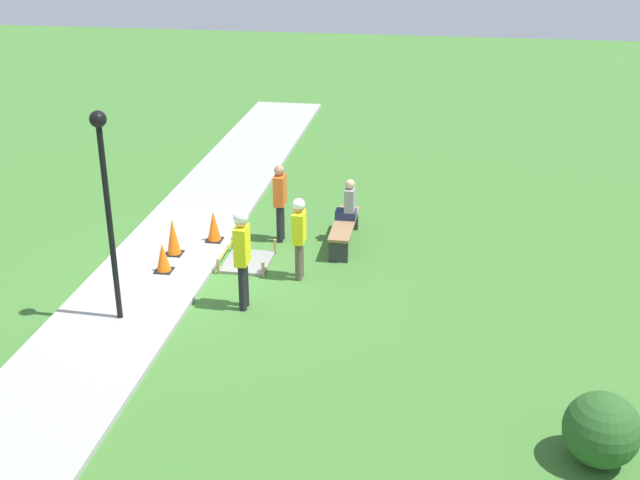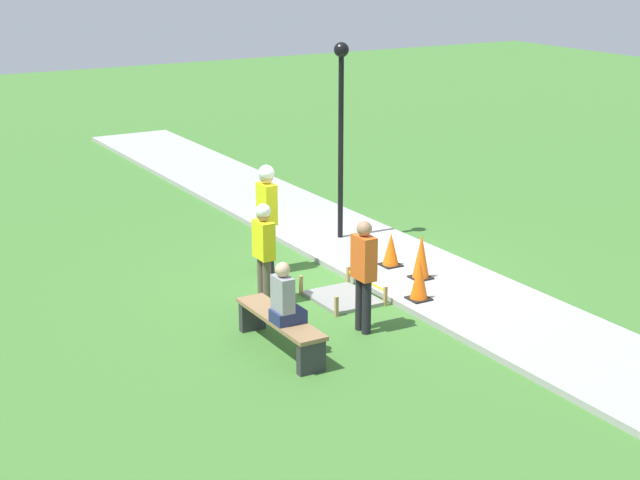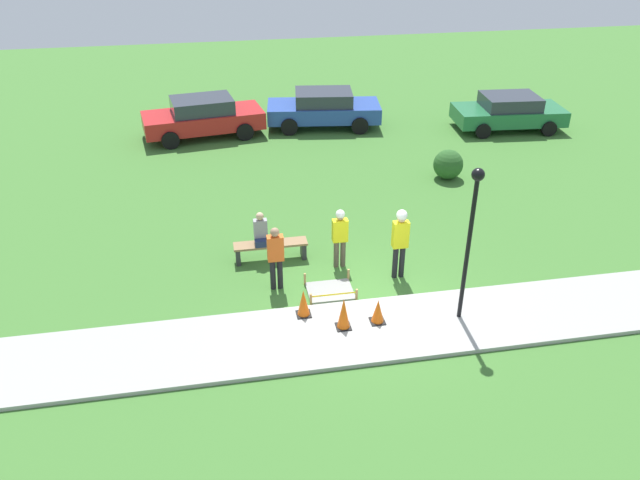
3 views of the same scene
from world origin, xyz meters
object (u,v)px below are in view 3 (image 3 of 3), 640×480
at_px(traffic_cone_near_patch, 303,303).
at_px(traffic_cone_sidewalk_edge, 378,311).
at_px(worker_supervisor, 400,237).
at_px(parked_car_green, 509,112).
at_px(traffic_cone_far_patch, 344,313).
at_px(park_bench, 271,248).
at_px(bystander_in_orange_shirt, 276,255).
at_px(parked_car_red, 203,117).
at_px(worker_assistant, 340,234).
at_px(parked_car_blue, 324,108).
at_px(lamppost_near, 471,223).
at_px(person_seated_on_bench, 261,231).

xyz_separation_m(traffic_cone_near_patch, traffic_cone_sidewalk_edge, (1.63, -0.56, -0.04)).
height_order(worker_supervisor, parked_car_green, worker_supervisor).
relative_size(traffic_cone_far_patch, traffic_cone_sidewalk_edge, 1.31).
relative_size(traffic_cone_near_patch, park_bench, 0.34).
xyz_separation_m(bystander_in_orange_shirt, parked_car_green, (10.82, 10.06, -0.24)).
bearing_deg(bystander_in_orange_shirt, parked_car_red, 97.86).
distance_m(worker_assistant, parked_car_blue, 11.07).
bearing_deg(parked_car_red, traffic_cone_near_patch, -89.26).
bearing_deg(worker_assistant, park_bench, 159.63).
bearing_deg(worker_assistant, parked_car_red, 107.39).
xyz_separation_m(traffic_cone_near_patch, bystander_in_orange_shirt, (-0.47, 1.36, 0.54)).
bearing_deg(traffic_cone_near_patch, parked_car_green, 47.82).
xyz_separation_m(lamppost_near, parked_car_red, (-5.60, 13.46, -1.74)).
xyz_separation_m(person_seated_on_bench, parked_car_green, (11.05, 8.62, -0.13)).
xyz_separation_m(person_seated_on_bench, parked_car_red, (-1.34, 9.95, -0.05)).
xyz_separation_m(worker_supervisor, parked_car_red, (-4.72, 11.43, -0.37)).
bearing_deg(park_bench, worker_assistant, -20.37).
xyz_separation_m(bystander_in_orange_shirt, parked_car_red, (-1.57, 11.40, -0.16)).
bearing_deg(traffic_cone_far_patch, worker_supervisor, 46.49).
relative_size(person_seated_on_bench, parked_car_green, 0.20).
distance_m(park_bench, worker_supervisor, 3.54).
bearing_deg(traffic_cone_near_patch, bystander_in_orange_shirt, 108.95).
relative_size(traffic_cone_sidewalk_edge, parked_car_blue, 0.12).
distance_m(traffic_cone_far_patch, bystander_in_orange_shirt, 2.42).
relative_size(traffic_cone_far_patch, parked_car_red, 0.16).
xyz_separation_m(person_seated_on_bench, parked_car_blue, (3.60, 10.25, -0.08)).
bearing_deg(bystander_in_orange_shirt, person_seated_on_bench, 99.14).
distance_m(traffic_cone_sidewalk_edge, parked_car_green, 14.83).
bearing_deg(parked_car_green, park_bench, -136.80).
bearing_deg(worker_assistant, lamppost_near, -51.17).
distance_m(traffic_cone_near_patch, parked_car_blue, 13.38).
relative_size(traffic_cone_near_patch, parked_car_red, 0.14).
height_order(lamppost_near, parked_car_green, lamppost_near).
bearing_deg(traffic_cone_near_patch, worker_assistant, 58.42).
distance_m(worker_assistant, bystander_in_orange_shirt, 1.91).
height_order(park_bench, worker_assistant, worker_assistant).
height_order(traffic_cone_sidewalk_edge, worker_assistant, worker_assistant).
distance_m(traffic_cone_sidewalk_edge, park_bench, 3.93).
height_order(park_bench, parked_car_blue, parked_car_blue).
xyz_separation_m(traffic_cone_near_patch, parked_car_blue, (2.90, 13.06, 0.36)).
distance_m(traffic_cone_near_patch, person_seated_on_bench, 2.93).
relative_size(traffic_cone_sidewalk_edge, parked_car_green, 0.13).
bearing_deg(parked_car_green, person_seated_on_bench, -137.57).
bearing_deg(park_bench, parked_car_blue, 71.92).
distance_m(lamppost_near, parked_car_red, 14.68).
bearing_deg(traffic_cone_near_patch, person_seated_on_bench, 104.00).
xyz_separation_m(park_bench, parked_car_red, (-1.58, 10.00, 0.44)).
relative_size(bystander_in_orange_shirt, parked_car_blue, 0.36).
distance_m(worker_supervisor, parked_car_blue, 11.73).
relative_size(park_bench, parked_car_blue, 0.41).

